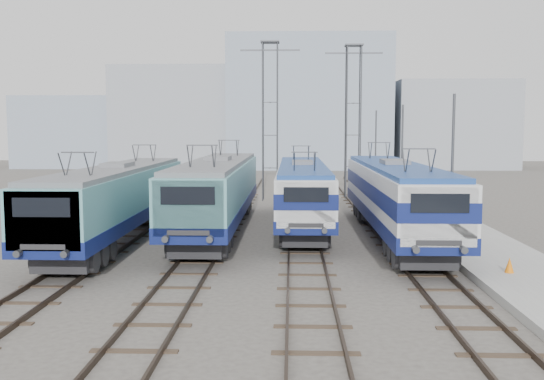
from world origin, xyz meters
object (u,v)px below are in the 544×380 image
Objects in this scene: catenary_tower_west at (270,114)px; catenary_tower_east at (353,114)px; locomotive_far_right at (395,193)px; safety_cone at (509,265)px; locomotive_far_left at (117,197)px; mast_front at (452,175)px; mast_mid at (402,161)px; mast_rear at (376,153)px; locomotive_center_right at (302,188)px; locomotive_center_left at (218,189)px.

catenary_tower_west and catenary_tower_east have the same top height.
safety_cone is at bearing -70.75° from locomotive_far_right.
locomotive_far_right reaches higher than locomotive_far_left.
mast_mid is at bearing 90.00° from mast_front.
catenary_tower_west is 9.99m from mast_rear.
mast_mid is (15.35, 9.73, 1.26)m from locomotive_far_left.
mast_rear is at bearing 69.31° from locomotive_center_right.
catenary_tower_west is 12.16m from mast_mid.
catenary_tower_west is (6.75, 17.73, 4.40)m from locomotive_far_left.
safety_cone is (7.32, -11.73, -1.64)m from locomotive_center_right.
locomotive_far_left is 13.56m from locomotive_far_right.
locomotive_far_left is 32.48× the size of safety_cone.
mast_front is (10.85, -5.25, 1.16)m from locomotive_center_left.
catenary_tower_west reaches higher than locomotive_center_right.
locomotive_center_right is at bearing 131.48° from mast_front.
catenary_tower_east is (13.25, 19.73, 4.40)m from locomotive_far_left.
safety_cone is (11.82, -9.80, -1.76)m from locomotive_center_left.
locomotive_far_left is at bearing -146.46° from locomotive_center_left.
locomotive_far_right is at bearing -102.30° from mast_mid.
catenary_tower_east is 1.71× the size of mast_front.
catenary_tower_west is at bearing 112.27° from locomotive_far_right.
mast_mid is 1.00× the size of mast_rear.
locomotive_center_left is 1.02× the size of locomotive_far_right.
locomotive_far_left is 1.50× the size of catenary_tower_west.
mast_rear reaches higher than locomotive_center_right.
locomotive_far_right is 8.73m from safety_cone.
safety_cone is at bearing -68.71° from catenary_tower_west.
mast_front and mast_rear have the same top height.
mast_mid is at bearing -42.93° from catenary_tower_west.
catenary_tower_east is (-0.25, 18.48, 4.28)m from locomotive_far_right.
locomotive_center_left is 1.57× the size of catenary_tower_west.
locomotive_far_left is 24.17m from catenary_tower_east.
catenary_tower_west is 1.71× the size of mast_front.
locomotive_center_right is 5.81m from locomotive_far_right.
locomotive_far_left is 15.57m from mast_front.
mast_front is 5.49m from safety_cone.
locomotive_center_right is 0.93× the size of locomotive_far_right.
catenary_tower_east reaches higher than mast_front.
locomotive_center_left is 1.09× the size of locomotive_center_right.
locomotive_far_right is 33.37× the size of safety_cone.
mast_rear reaches higher than safety_cone.
mast_rear is at bearing 84.84° from locomotive_far_right.
locomotive_far_right is (9.00, -1.73, 0.02)m from locomotive_center_left.
locomotive_center_left is 34.01× the size of safety_cone.
safety_cone is (0.97, -16.55, -2.92)m from mast_mid.
mast_rear is (0.00, 12.00, 0.00)m from mast_mid.
locomotive_center_left reaches higher than safety_cone.
mast_mid is 12.62× the size of safety_cone.
mast_mid is 16.83m from safety_cone.
locomotive_far_right is at bearing -67.73° from catenary_tower_west.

